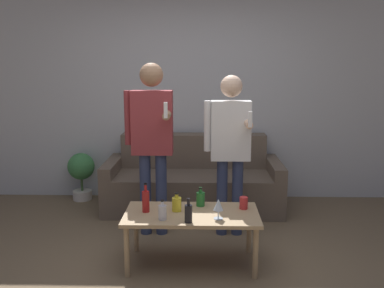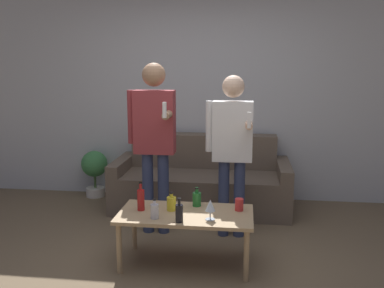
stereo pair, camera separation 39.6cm
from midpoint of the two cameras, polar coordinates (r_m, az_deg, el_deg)
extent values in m
plane|color=#756047|center=(3.57, -4.93, -17.59)|extent=(16.00, 16.00, 0.00)
cube|color=silver|center=(5.33, -2.61, 7.10)|extent=(8.00, 0.06, 2.70)
cube|color=#6B5B4C|center=(4.92, -2.20, -6.67)|extent=(1.75, 0.61, 0.43)
cube|color=#6B5B4C|center=(5.28, -1.93, -3.17)|extent=(1.75, 0.24, 0.84)
cube|color=#6B5B4C|center=(5.16, -12.70, -5.30)|extent=(0.14, 0.85, 0.57)
cube|color=#6B5B4C|center=(5.05, 8.68, -5.51)|extent=(0.14, 0.85, 0.57)
cube|color=tan|center=(3.62, -3.22, -9.42)|extent=(1.12, 0.58, 0.03)
cylinder|color=tan|center=(3.57, -11.95, -13.95)|extent=(0.04, 0.04, 0.43)
cylinder|color=tan|center=(3.49, 5.18, -14.36)|extent=(0.04, 0.04, 0.43)
cylinder|color=tan|center=(3.99, -10.38, -11.13)|extent=(0.04, 0.04, 0.43)
cylinder|color=tan|center=(3.92, 4.72, -11.41)|extent=(0.04, 0.04, 0.43)
cylinder|color=silver|center=(3.47, -7.27, -9.11)|extent=(0.07, 0.07, 0.12)
cylinder|color=silver|center=(3.44, -7.30, -7.82)|extent=(0.03, 0.03, 0.05)
cylinder|color=black|center=(3.44, -7.31, -7.55)|extent=(0.03, 0.03, 0.01)
cylinder|color=#23752D|center=(3.76, -1.89, -7.41)|extent=(0.07, 0.07, 0.12)
cylinder|color=#23752D|center=(3.74, -1.90, -6.19)|extent=(0.03, 0.03, 0.05)
cylinder|color=black|center=(3.73, -1.90, -5.93)|extent=(0.03, 0.03, 0.01)
cylinder|color=yellow|center=(3.65, -5.20, -8.07)|extent=(0.08, 0.08, 0.12)
cylinder|color=yellow|center=(3.62, -5.22, -6.86)|extent=(0.03, 0.03, 0.05)
cylinder|color=black|center=(3.62, -5.23, -6.61)|extent=(0.03, 0.03, 0.01)
cylinder|color=#B21E1E|center=(3.65, -9.32, -7.65)|extent=(0.06, 0.06, 0.18)
cylinder|color=#B21E1E|center=(3.61, -9.38, -5.78)|extent=(0.02, 0.02, 0.07)
cylinder|color=black|center=(3.60, -9.39, -5.35)|extent=(0.03, 0.03, 0.01)
cylinder|color=black|center=(3.39, -3.87, -9.32)|extent=(0.06, 0.06, 0.14)
cylinder|color=black|center=(3.36, -3.89, -7.74)|extent=(0.02, 0.02, 0.05)
cylinder|color=black|center=(3.35, -3.90, -7.40)|extent=(0.03, 0.03, 0.01)
cylinder|color=silver|center=(3.48, 0.22, -9.96)|extent=(0.08, 0.08, 0.01)
cylinder|color=silver|center=(3.47, 0.22, -9.39)|extent=(0.01, 0.01, 0.07)
cone|color=silver|center=(3.44, 0.22, -8.12)|extent=(0.08, 0.08, 0.09)
cylinder|color=red|center=(3.70, 3.84, -7.90)|extent=(0.07, 0.07, 0.10)
cylinder|color=navy|center=(4.31, -8.86, -6.65)|extent=(0.11, 0.11, 0.82)
cylinder|color=navy|center=(4.29, -6.78, -6.70)|extent=(0.11, 0.11, 0.82)
cube|color=#933338|center=(4.14, -8.08, 2.83)|extent=(0.39, 0.17, 0.61)
sphere|color=#9E7556|center=(4.10, -8.25, 9.12)|extent=(0.23, 0.23, 0.23)
cylinder|color=#933338|center=(4.18, -11.24, 3.44)|extent=(0.07, 0.07, 0.52)
cylinder|color=#9E7556|center=(3.98, -6.18, 3.88)|extent=(0.07, 0.27, 0.07)
cube|color=white|center=(3.81, -6.52, 4.47)|extent=(0.03, 0.03, 0.14)
cylinder|color=navy|center=(4.26, 1.34, -7.14)|extent=(0.11, 0.11, 0.76)
cylinder|color=navy|center=(4.26, 3.40, -7.14)|extent=(0.11, 0.11, 0.76)
cube|color=white|center=(4.10, 2.44, 1.78)|extent=(0.38, 0.17, 0.57)
sphere|color=beige|center=(4.06, 2.49, 7.70)|extent=(0.21, 0.21, 0.21)
cylinder|color=white|center=(4.10, -0.69, 2.39)|extent=(0.07, 0.07, 0.49)
cylinder|color=beige|center=(3.97, 4.68, 2.70)|extent=(0.07, 0.25, 0.07)
cube|color=white|center=(3.81, 4.83, 3.26)|extent=(0.03, 0.03, 0.14)
cylinder|color=silver|center=(5.62, -16.39, -6.56)|extent=(0.23, 0.23, 0.11)
cylinder|color=#476B38|center=(5.58, -16.47, -5.04)|extent=(0.03, 0.03, 0.20)
sphere|color=#428E4C|center=(5.53, -16.59, -2.90)|extent=(0.33, 0.33, 0.33)
camera|label=1|loc=(0.20, -92.86, -0.55)|focal=40.00mm
camera|label=2|loc=(0.20, 87.14, 0.55)|focal=40.00mm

